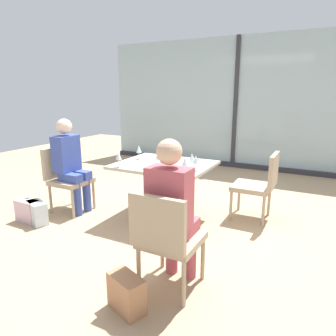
{
  "coord_description": "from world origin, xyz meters",
  "views": [
    {
      "loc": [
        1.74,
        -3.26,
        1.6
      ],
      "look_at": [
        0.0,
        0.1,
        0.65
      ],
      "focal_mm": 32.67,
      "sensor_mm": 36.0,
      "label": 1
    }
  ],
  "objects_px": {
    "wine_glass_0": "(119,156)",
    "chair_side_end": "(65,175)",
    "person_side_end": "(70,161)",
    "wine_glass_2": "(185,162)",
    "wine_glass_5": "(139,149)",
    "handbag_0": "(28,211)",
    "cell_phone_on_table": "(195,161)",
    "wine_glass_1": "(196,160)",
    "wine_glass_6": "(192,158)",
    "handbag_1": "(126,293)",
    "person_front_right": "(173,207)",
    "wine_glass_4": "(163,159)",
    "handbag_2": "(37,213)",
    "chair_far_right": "(260,182)",
    "coffee_cup": "(169,156)",
    "wine_glass_3": "(158,156)",
    "chair_front_right": "(166,236)",
    "dining_table_main": "(164,178)"
  },
  "relations": [
    {
      "from": "wine_glass_0",
      "to": "chair_side_end",
      "type": "bearing_deg",
      "value": 176.27
    },
    {
      "from": "person_side_end",
      "to": "wine_glass_2",
      "type": "distance_m",
      "value": 1.67
    },
    {
      "from": "wine_glass_5",
      "to": "handbag_0",
      "type": "bearing_deg",
      "value": -138.74
    },
    {
      "from": "wine_glass_2",
      "to": "cell_phone_on_table",
      "type": "bearing_deg",
      "value": 102.5
    },
    {
      "from": "wine_glass_1",
      "to": "wine_glass_6",
      "type": "xyz_separation_m",
      "value": [
        -0.08,
        0.07,
        0.0
      ]
    },
    {
      "from": "wine_glass_0",
      "to": "handbag_1",
      "type": "bearing_deg",
      "value": -52.59
    },
    {
      "from": "handbag_0",
      "to": "person_front_right",
      "type": "bearing_deg",
      "value": -7.65
    },
    {
      "from": "person_front_right",
      "to": "wine_glass_6",
      "type": "bearing_deg",
      "value": 105.48
    },
    {
      "from": "chair_side_end",
      "to": "person_front_right",
      "type": "bearing_deg",
      "value": -22.67
    },
    {
      "from": "wine_glass_4",
      "to": "chair_side_end",
      "type": "bearing_deg",
      "value": -178.31
    },
    {
      "from": "handbag_2",
      "to": "cell_phone_on_table",
      "type": "bearing_deg",
      "value": 56.66
    },
    {
      "from": "handbag_0",
      "to": "handbag_1",
      "type": "relative_size",
      "value": 1.0
    },
    {
      "from": "person_front_right",
      "to": "wine_glass_1",
      "type": "relative_size",
      "value": 6.81
    },
    {
      "from": "chair_far_right",
      "to": "person_front_right",
      "type": "xyz_separation_m",
      "value": [
        -0.36,
        -1.73,
        0.2
      ]
    },
    {
      "from": "wine_glass_2",
      "to": "handbag_2",
      "type": "distance_m",
      "value": 1.97
    },
    {
      "from": "coffee_cup",
      "to": "wine_glass_6",
      "type": "bearing_deg",
      "value": -35.52
    },
    {
      "from": "wine_glass_3",
      "to": "handbag_1",
      "type": "relative_size",
      "value": 0.62
    },
    {
      "from": "wine_glass_5",
      "to": "wine_glass_4",
      "type": "bearing_deg",
      "value": -33.65
    },
    {
      "from": "handbag_2",
      "to": "wine_glass_1",
      "type": "bearing_deg",
      "value": 41.61
    },
    {
      "from": "chair_side_end",
      "to": "handbag_2",
      "type": "relative_size",
      "value": 2.9
    },
    {
      "from": "chair_front_right",
      "to": "wine_glass_0",
      "type": "distance_m",
      "value": 1.48
    },
    {
      "from": "cell_phone_on_table",
      "to": "handbag_1",
      "type": "relative_size",
      "value": 0.48
    },
    {
      "from": "wine_glass_4",
      "to": "cell_phone_on_table",
      "type": "distance_m",
      "value": 0.65
    },
    {
      "from": "dining_table_main",
      "to": "wine_glass_1",
      "type": "relative_size",
      "value": 6.2
    },
    {
      "from": "person_side_end",
      "to": "person_front_right",
      "type": "height_order",
      "value": "same"
    },
    {
      "from": "chair_side_end",
      "to": "handbag_1",
      "type": "bearing_deg",
      "value": -34.45
    },
    {
      "from": "wine_glass_3",
      "to": "handbag_2",
      "type": "height_order",
      "value": "wine_glass_3"
    },
    {
      "from": "person_front_right",
      "to": "handbag_1",
      "type": "xyz_separation_m",
      "value": [
        -0.16,
        -0.44,
        -0.56
      ]
    },
    {
      "from": "wine_glass_2",
      "to": "handbag_1",
      "type": "bearing_deg",
      "value": -84.46
    },
    {
      "from": "dining_table_main",
      "to": "chair_side_end",
      "type": "height_order",
      "value": "chair_side_end"
    },
    {
      "from": "dining_table_main",
      "to": "wine_glass_2",
      "type": "height_order",
      "value": "wine_glass_2"
    },
    {
      "from": "chair_far_right",
      "to": "wine_glass_1",
      "type": "distance_m",
      "value": 0.98
    },
    {
      "from": "wine_glass_6",
      "to": "handbag_2",
      "type": "relative_size",
      "value": 0.62
    },
    {
      "from": "wine_glass_4",
      "to": "handbag_0",
      "type": "distance_m",
      "value": 1.87
    },
    {
      "from": "cell_phone_on_table",
      "to": "handbag_2",
      "type": "bearing_deg",
      "value": -153.79
    },
    {
      "from": "chair_far_right",
      "to": "wine_glass_6",
      "type": "height_order",
      "value": "wine_glass_6"
    },
    {
      "from": "wine_glass_3",
      "to": "handbag_2",
      "type": "xyz_separation_m",
      "value": [
        -1.35,
        -0.67,
        -0.72
      ]
    },
    {
      "from": "dining_table_main",
      "to": "handbag_2",
      "type": "height_order",
      "value": "dining_table_main"
    },
    {
      "from": "person_front_right",
      "to": "wine_glass_5",
      "type": "distance_m",
      "value": 1.71
    },
    {
      "from": "wine_glass_6",
      "to": "handbag_1",
      "type": "distance_m",
      "value": 1.72
    },
    {
      "from": "chair_side_end",
      "to": "wine_glass_5",
      "type": "relative_size",
      "value": 4.7
    },
    {
      "from": "chair_side_end",
      "to": "cell_phone_on_table",
      "type": "relative_size",
      "value": 6.04
    },
    {
      "from": "person_side_end",
      "to": "wine_glass_3",
      "type": "xyz_separation_m",
      "value": [
        1.25,
        0.15,
        0.16
      ]
    },
    {
      "from": "handbag_0",
      "to": "handbag_2",
      "type": "distance_m",
      "value": 0.16
    },
    {
      "from": "dining_table_main",
      "to": "wine_glass_2",
      "type": "bearing_deg",
      "value": -38.26
    },
    {
      "from": "wine_glass_1",
      "to": "handbag_2",
      "type": "distance_m",
      "value": 2.08
    },
    {
      "from": "chair_far_right",
      "to": "wine_glass_6",
      "type": "bearing_deg",
      "value": -137.38
    },
    {
      "from": "dining_table_main",
      "to": "wine_glass_0",
      "type": "bearing_deg",
      "value": -133.63
    },
    {
      "from": "wine_glass_5",
      "to": "handbag_2",
      "type": "relative_size",
      "value": 0.62
    },
    {
      "from": "handbag_0",
      "to": "handbag_1",
      "type": "height_order",
      "value": "same"
    }
  ]
}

